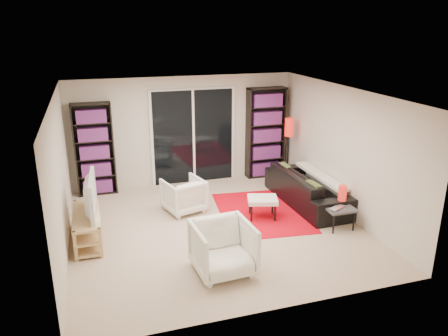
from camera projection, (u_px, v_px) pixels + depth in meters
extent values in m
plane|color=beige|center=(216.00, 227.00, 7.83)|extent=(5.00, 5.00, 0.00)
cube|color=beige|center=(184.00, 131.00, 9.72)|extent=(5.00, 0.02, 2.40)
cube|color=beige|center=(274.00, 225.00, 5.19)|extent=(5.00, 0.02, 2.40)
cube|color=beige|center=(60.00, 178.00, 6.75)|extent=(0.02, 5.00, 2.40)
cube|color=beige|center=(344.00, 151.00, 8.16)|extent=(0.02, 5.00, 2.40)
cube|color=white|center=(215.00, 93.00, 7.07)|extent=(5.00, 5.00, 0.02)
cube|color=white|center=(193.00, 137.00, 9.79)|extent=(1.92, 0.06, 2.16)
cube|color=black|center=(194.00, 137.00, 9.76)|extent=(1.80, 0.02, 2.10)
cube|color=white|center=(194.00, 137.00, 9.75)|extent=(0.05, 0.02, 2.10)
cube|color=black|center=(94.00, 149.00, 9.09)|extent=(0.80, 0.30, 1.95)
cube|color=#AF2E6E|center=(94.00, 150.00, 9.08)|extent=(0.70, 0.22, 1.85)
cube|color=black|center=(266.00, 133.00, 10.15)|extent=(0.90, 0.30, 2.10)
cube|color=#AF2E6E|center=(266.00, 133.00, 10.14)|extent=(0.80, 0.22, 2.00)
cube|color=#E3C182|center=(86.00, 215.00, 7.20)|extent=(0.43, 1.34, 0.04)
cube|color=#E3C182|center=(88.00, 227.00, 7.27)|extent=(0.43, 1.34, 0.03)
cube|color=#E3C182|center=(89.00, 237.00, 7.33)|extent=(0.43, 1.34, 0.04)
cube|color=#E3C182|center=(75.00, 246.00, 6.65)|extent=(0.05, 0.05, 0.50)
cube|color=#E3C182|center=(76.00, 213.00, 7.79)|extent=(0.05, 0.05, 0.50)
cube|color=#E3C182|center=(100.00, 243.00, 6.75)|extent=(0.05, 0.05, 0.50)
cube|color=#E3C182|center=(98.00, 211.00, 7.89)|extent=(0.05, 0.05, 0.50)
imported|color=black|center=(85.00, 195.00, 7.10)|extent=(0.21, 1.12, 0.64)
cube|color=red|center=(261.00, 212.00, 8.45)|extent=(1.82, 2.32, 0.01)
imported|color=black|center=(308.00, 188.00, 8.77)|extent=(0.94, 2.29, 0.66)
imported|color=white|center=(184.00, 195.00, 8.41)|extent=(0.87, 0.88, 0.66)
imported|color=white|center=(223.00, 248.00, 6.32)|extent=(0.88, 0.90, 0.77)
cube|color=white|center=(263.00, 200.00, 8.11)|extent=(0.64, 0.58, 0.08)
cylinder|color=black|center=(251.00, 214.00, 8.00)|extent=(0.04, 0.04, 0.32)
cylinder|color=black|center=(250.00, 206.00, 8.34)|extent=(0.04, 0.04, 0.32)
cylinder|color=black|center=(275.00, 213.00, 8.01)|extent=(0.04, 0.04, 0.32)
cylinder|color=black|center=(273.00, 206.00, 8.34)|extent=(0.04, 0.04, 0.32)
cube|color=#434348|center=(339.00, 208.00, 7.71)|extent=(0.50, 0.50, 0.04)
cylinder|color=black|center=(334.00, 224.00, 7.54)|extent=(0.03, 0.03, 0.38)
cylinder|color=black|center=(322.00, 214.00, 7.90)|extent=(0.03, 0.03, 0.38)
cylinder|color=black|center=(354.00, 221.00, 7.64)|extent=(0.03, 0.03, 0.38)
cylinder|color=black|center=(342.00, 212.00, 8.00)|extent=(0.03, 0.03, 0.38)
imported|color=silver|center=(339.00, 209.00, 7.59)|extent=(0.38, 0.33, 0.03)
cylinder|color=red|center=(342.00, 195.00, 7.79)|extent=(0.15, 0.15, 0.34)
cylinder|color=black|center=(287.00, 181.00, 10.08)|extent=(0.22, 0.22, 0.03)
cylinder|color=black|center=(288.00, 158.00, 9.90)|extent=(0.03, 0.03, 1.12)
cylinder|color=red|center=(289.00, 127.00, 9.67)|extent=(0.20, 0.20, 0.40)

